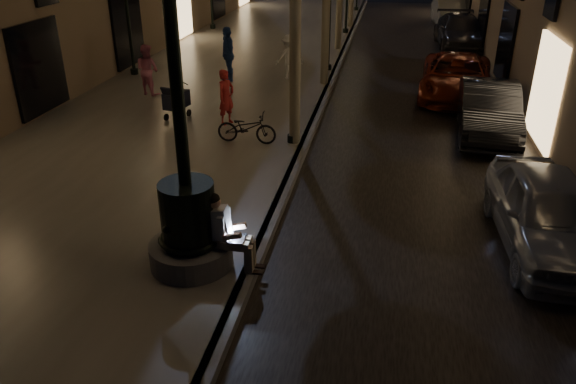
% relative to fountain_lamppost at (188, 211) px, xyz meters
% --- Properties ---
extents(ground, '(120.00, 120.00, 0.00)m').
position_rel_fountain_lamppost_xyz_m(ground, '(1.00, 13.00, -1.21)').
color(ground, black).
rests_on(ground, ground).
extents(cobble_lane, '(6.00, 45.00, 0.02)m').
position_rel_fountain_lamppost_xyz_m(cobble_lane, '(4.00, 13.00, -1.20)').
color(cobble_lane, black).
rests_on(cobble_lane, ground).
extents(promenade, '(8.00, 45.00, 0.20)m').
position_rel_fountain_lamppost_xyz_m(promenade, '(-3.00, 13.00, -1.11)').
color(promenade, '#646058').
rests_on(promenade, ground).
extents(curb_strip, '(0.25, 45.00, 0.20)m').
position_rel_fountain_lamppost_xyz_m(curb_strip, '(1.00, 13.00, -1.11)').
color(curb_strip, '#59595B').
rests_on(curb_strip, ground).
extents(fountain_lamppost, '(1.40, 1.40, 5.21)m').
position_rel_fountain_lamppost_xyz_m(fountain_lamppost, '(0.00, 0.00, 0.00)').
color(fountain_lamppost, '#59595B').
rests_on(fountain_lamppost, promenade).
extents(seated_man_laptop, '(0.99, 0.34, 1.36)m').
position_rel_fountain_lamppost_xyz_m(seated_man_laptop, '(0.61, 0.00, -0.29)').
color(seated_man_laptop, gray).
rests_on(seated_man_laptop, promenade).
extents(lamp_curb_a, '(0.36, 0.36, 4.81)m').
position_rel_fountain_lamppost_xyz_m(lamp_curb_a, '(0.70, 6.00, 2.02)').
color(lamp_curb_a, black).
rests_on(lamp_curb_a, promenade).
extents(stroller, '(0.63, 1.11, 1.12)m').
position_rel_fountain_lamppost_xyz_m(stroller, '(-2.95, 7.29, -0.45)').
color(stroller, black).
rests_on(stroller, promenade).
extents(car_front, '(1.86, 4.21, 1.41)m').
position_rel_fountain_lamppost_xyz_m(car_front, '(6.06, 1.97, -0.51)').
color(car_front, '#96999D').
rests_on(car_front, ground).
extents(car_second, '(1.81, 4.45, 1.44)m').
position_rel_fountain_lamppost_xyz_m(car_second, '(5.85, 8.06, -0.49)').
color(car_second, black).
rests_on(car_second, ground).
extents(car_third, '(2.74, 5.17, 1.39)m').
position_rel_fountain_lamppost_xyz_m(car_third, '(5.30, 11.69, -0.52)').
color(car_third, maroon).
rests_on(car_third, ground).
extents(car_rear, '(2.30, 5.19, 1.48)m').
position_rel_fountain_lamppost_xyz_m(car_rear, '(6.20, 20.09, -0.47)').
color(car_rear, '#343238').
rests_on(car_rear, ground).
extents(car_fifth, '(1.92, 4.65, 1.50)m').
position_rel_fountain_lamppost_xyz_m(car_fifth, '(6.18, 25.96, -0.46)').
color(car_fifth, '#AAAAA5').
rests_on(car_fifth, ground).
extents(pedestrian_red, '(0.59, 0.67, 1.55)m').
position_rel_fountain_lamppost_xyz_m(pedestrian_red, '(-1.39, 7.13, -0.24)').
color(pedestrian_red, red).
rests_on(pedestrian_red, promenade).
extents(pedestrian_pink, '(0.97, 0.87, 1.65)m').
position_rel_fountain_lamppost_xyz_m(pedestrian_pink, '(-4.75, 9.55, -0.19)').
color(pedestrian_pink, '#D36F91').
rests_on(pedestrian_pink, promenade).
extents(pedestrian_white, '(1.16, 0.91, 1.58)m').
position_rel_fountain_lamppost_xyz_m(pedestrian_white, '(-0.53, 12.41, -0.22)').
color(pedestrian_white, white).
rests_on(pedestrian_white, promenade).
extents(pedestrian_blue, '(0.96, 1.20, 1.90)m').
position_rel_fountain_lamppost_xyz_m(pedestrian_blue, '(-2.64, 11.75, -0.06)').
color(pedestrian_blue, '#26458C').
rests_on(pedestrian_blue, promenade).
extents(bicycle, '(1.57, 0.57, 0.82)m').
position_rel_fountain_lamppost_xyz_m(bicycle, '(-0.47, 5.73, -0.60)').
color(bicycle, black).
rests_on(bicycle, promenade).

